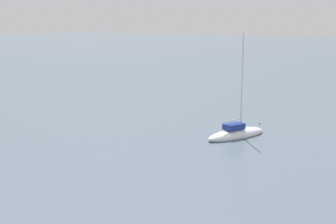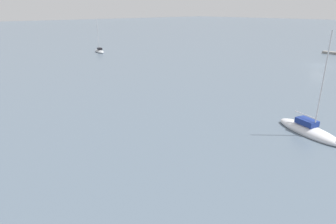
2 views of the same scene
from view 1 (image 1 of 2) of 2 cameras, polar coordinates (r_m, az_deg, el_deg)
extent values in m
ellipsoid|color=silver|center=(38.87, 8.39, -2.77)|extent=(6.24, 3.42, 1.03)
cube|color=navy|center=(38.50, 8.10, -1.76)|extent=(1.91, 1.48, 0.47)
cylinder|color=silver|center=(38.40, 9.09, 3.72)|extent=(0.10, 0.10, 7.78)
cylinder|color=silver|center=(38.20, 7.83, -1.03)|extent=(2.03, 0.70, 0.08)
sphere|color=black|center=(40.67, 11.22, -1.45)|extent=(0.14, 0.14, 0.14)
camera|label=2|loc=(42.00, 45.81, 8.55)|focal=30.81mm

